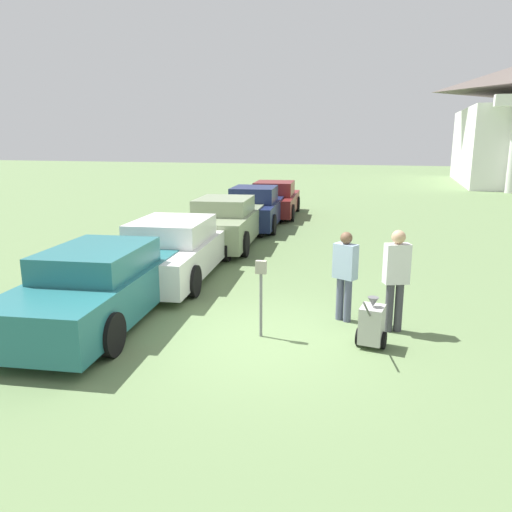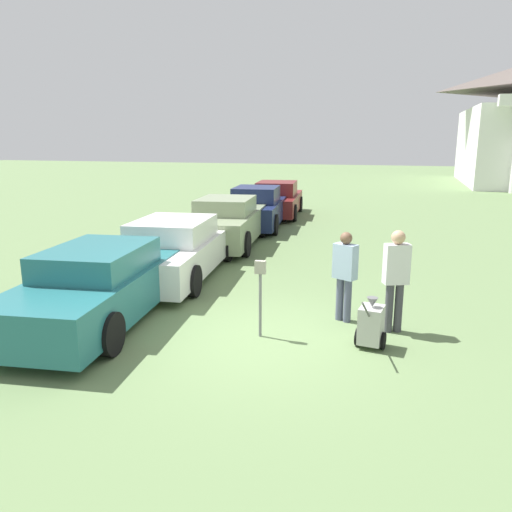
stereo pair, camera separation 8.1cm
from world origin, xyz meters
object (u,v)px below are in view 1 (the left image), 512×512
object	(u,v)px
person_worker	(345,271)
parking_meter	(261,284)
parked_car_sage	(225,223)
parked_car_teal	(104,284)
equipment_cart	(372,324)
parked_car_white	(175,249)
parked_car_navy	(255,209)
parked_car_maroon	(275,200)
person_supervisor	(396,274)

from	to	relation	value
person_worker	parking_meter	bearing A→B (deg)	69.28
parked_car_sage	person_worker	size ratio (longest dim) A/B	2.99
parked_car_teal	person_worker	xyz separation A→B (m)	(4.34, 1.08, 0.28)
person_worker	equipment_cart	size ratio (longest dim) A/B	1.67
parked_car_white	equipment_cart	size ratio (longest dim) A/B	5.40
parked_car_navy	parking_meter	xyz separation A→B (m)	(3.06, -10.36, 0.21)
parked_car_maroon	person_supervisor	size ratio (longest dim) A/B	2.71
parking_meter	parked_car_sage	bearing A→B (deg)	113.75
parked_car_teal	parked_car_navy	world-z (taller)	parked_car_navy
equipment_cart	parked_car_teal	bearing A→B (deg)	-172.29
parked_car_maroon	person_supervisor	bearing A→B (deg)	-74.16
person_supervisor	parked_car_sage	bearing A→B (deg)	-70.79
parked_car_teal	parked_car_navy	bearing A→B (deg)	83.35
parked_car_navy	parking_meter	bearing A→B (deg)	-80.17
parking_meter	person_worker	world-z (taller)	person_worker
person_supervisor	parking_meter	bearing A→B (deg)	0.21
parked_car_maroon	person_worker	world-z (taller)	person_worker
parking_meter	parked_car_navy	bearing A→B (deg)	106.48
parked_car_teal	person_supervisor	size ratio (longest dim) A/B	3.00
parked_car_sage	person_supervisor	distance (m)	8.05
parked_car_sage	parked_car_navy	world-z (taller)	parked_car_navy
parked_car_white	parked_car_maroon	xyz separation A→B (m)	(0.00, 10.33, 0.02)
parked_car_teal	parking_meter	bearing A→B (deg)	-8.24
parked_car_teal	person_supervisor	bearing A→B (deg)	1.81
parked_car_white	person_supervisor	distance (m)	5.75
parking_meter	parked_car_maroon	bearing A→B (deg)	102.77
parking_meter	person_supervisor	xyz separation A→B (m)	(2.18, 0.86, 0.11)
parked_car_navy	parked_car_maroon	xyz separation A→B (m)	(0.00, 3.16, -0.03)
parked_car_navy	person_supervisor	distance (m)	10.85
parked_car_white	parking_meter	bearing A→B (deg)	-52.84
parked_car_white	person_worker	distance (m)	4.80
parked_car_sage	person_worker	bearing A→B (deg)	-59.85
parking_meter	person_supervisor	size ratio (longest dim) A/B	0.74
parked_car_teal	parked_car_white	size ratio (longest dim) A/B	1.00
parked_car_navy	parked_car_maroon	bearing A→B (deg)	83.34
parked_car_teal	parked_car_maroon	world-z (taller)	parked_car_maroon
equipment_cart	parked_car_navy	bearing A→B (deg)	123.46
parked_car_white	parked_car_maroon	world-z (taller)	parked_car_maroon
parked_car_teal	person_worker	distance (m)	4.48
parked_car_teal	person_worker	size ratio (longest dim) A/B	3.23
parked_car_teal	equipment_cart	world-z (taller)	parked_car_teal
person_supervisor	equipment_cart	distance (m)	1.09
parked_car_teal	parked_car_navy	xyz separation A→B (m)	(0.00, 10.28, 0.06)
parked_car_teal	parked_car_navy	distance (m)	10.28
parked_car_teal	parked_car_maroon	bearing A→B (deg)	83.35
parked_car_teal	equipment_cart	xyz separation A→B (m)	(4.91, -0.02, -0.28)
parked_car_navy	parked_car_maroon	world-z (taller)	parked_car_navy
parked_car_sage	parked_car_teal	bearing A→B (deg)	-96.65
parked_car_sage	parked_car_maroon	xyz separation A→B (m)	(0.00, 6.56, -0.03)
parked_car_navy	equipment_cart	distance (m)	11.41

